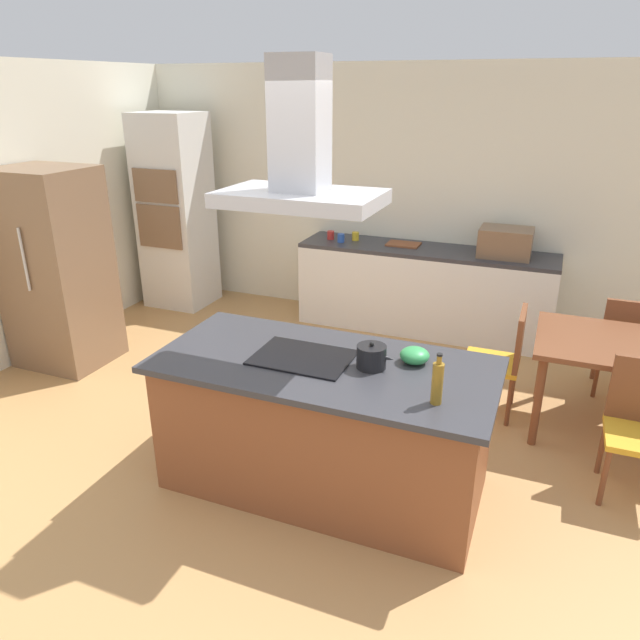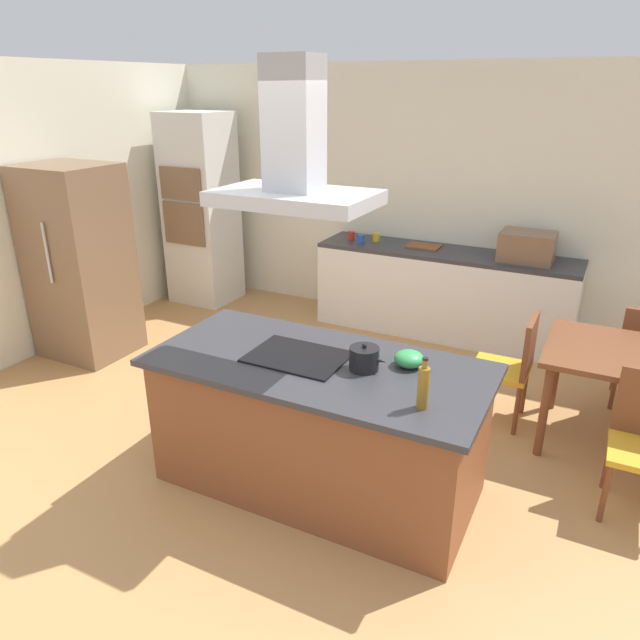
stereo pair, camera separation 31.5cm
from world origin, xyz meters
TOP-DOWN VIEW (x-y plane):
  - ground at (0.00, 1.50)m, footprint 16.00×16.00m
  - wall_back at (0.00, 3.25)m, footprint 7.20×0.10m
  - wall_left at (-3.45, 1.00)m, footprint 0.10×8.80m
  - kitchen_island at (0.00, 0.00)m, footprint 2.10×1.00m
  - cooktop at (-0.14, 0.00)m, footprint 0.60×0.44m
  - tea_kettle at (0.29, 0.04)m, footprint 0.23×0.18m
  - olive_oil_bottle at (0.74, -0.24)m, footprint 0.06×0.06m
  - mixing_bowl at (0.51, 0.20)m, footprint 0.18×0.18m
  - back_counter at (0.00, 2.88)m, footprint 2.64×0.62m
  - countertop_microwave at (0.77, 2.88)m, footprint 0.50×0.38m
  - coffee_mug_red at (-1.06, 2.88)m, footprint 0.08×0.08m
  - coffee_mug_blue at (-0.91, 2.80)m, footprint 0.08×0.08m
  - coffee_mug_yellow at (-0.80, 2.93)m, footprint 0.08×0.08m
  - cutting_board at (-0.26, 2.93)m, footprint 0.34×0.24m
  - wall_oven_stack at (-2.90, 2.65)m, footprint 0.70×0.66m
  - refrigerator at (-2.98, 0.87)m, footprint 0.80×0.73m
  - chair_at_left_end at (0.96, 1.38)m, footprint 0.42×0.42m
  - range_hood at (-0.14, 0.00)m, footprint 0.90×0.55m

SIDE VIEW (x-z plane):
  - ground at x=0.00m, z-range 0.00..0.00m
  - back_counter at x=0.00m, z-range 0.00..0.90m
  - kitchen_island at x=0.00m, z-range 0.00..0.90m
  - chair_at_left_end at x=0.96m, z-range 0.06..0.95m
  - cooktop at x=-0.14m, z-range 0.90..0.91m
  - cutting_board at x=-0.26m, z-range 0.90..0.92m
  - refrigerator at x=-2.98m, z-range 0.00..1.82m
  - coffee_mug_red at x=-1.06m, z-range 0.90..0.99m
  - coffee_mug_blue at x=-0.91m, z-range 0.90..0.99m
  - coffee_mug_yellow at x=-0.80m, z-range 0.90..0.99m
  - mixing_bowl at x=0.51m, z-range 0.90..1.00m
  - tea_kettle at x=0.29m, z-range 0.89..1.05m
  - olive_oil_bottle at x=0.74m, z-range 0.88..1.17m
  - countertop_microwave at x=0.77m, z-range 0.90..1.18m
  - wall_oven_stack at x=-2.90m, z-range 0.00..2.20m
  - wall_back at x=0.00m, z-range 0.00..2.70m
  - wall_left at x=-3.45m, z-range 0.00..2.70m
  - range_hood at x=-0.14m, z-range 1.71..2.49m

